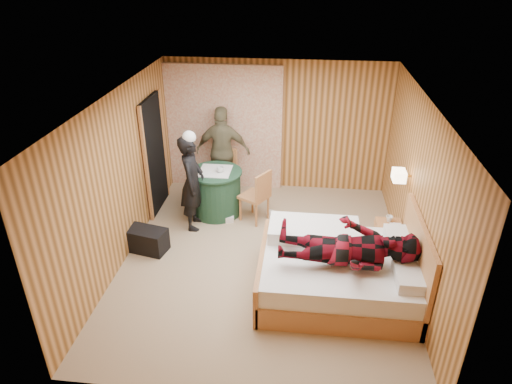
# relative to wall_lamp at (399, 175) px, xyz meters

# --- Properties ---
(floor) EXTENTS (4.20, 5.00, 0.01)m
(floor) POSITION_rel_wall_lamp_xyz_m (-1.92, -0.45, -1.30)
(floor) COLOR #9D8A67
(floor) RESTS_ON ground
(ceiling) EXTENTS (4.20, 5.00, 0.01)m
(ceiling) POSITION_rel_wall_lamp_xyz_m (-1.92, -0.45, 1.20)
(ceiling) COLOR white
(ceiling) RESTS_ON wall_back
(wall_back) EXTENTS (4.20, 0.02, 2.50)m
(wall_back) POSITION_rel_wall_lamp_xyz_m (-1.92, 2.05, -0.05)
(wall_back) COLOR tan
(wall_back) RESTS_ON floor
(wall_left) EXTENTS (0.02, 5.00, 2.50)m
(wall_left) POSITION_rel_wall_lamp_xyz_m (-4.02, -0.45, -0.05)
(wall_left) COLOR tan
(wall_left) RESTS_ON floor
(wall_right) EXTENTS (0.02, 5.00, 2.50)m
(wall_right) POSITION_rel_wall_lamp_xyz_m (0.18, -0.45, -0.05)
(wall_right) COLOR tan
(wall_right) RESTS_ON floor
(curtain) EXTENTS (2.20, 0.08, 2.40)m
(curtain) POSITION_rel_wall_lamp_xyz_m (-2.92, 1.98, -0.10)
(curtain) COLOR silver
(curtain) RESTS_ON floor
(doorway) EXTENTS (0.06, 0.90, 2.05)m
(doorway) POSITION_rel_wall_lamp_xyz_m (-3.98, 0.95, -0.28)
(doorway) COLOR black
(doorway) RESTS_ON floor
(wall_lamp) EXTENTS (0.26, 0.24, 0.16)m
(wall_lamp) POSITION_rel_wall_lamp_xyz_m (0.00, 0.00, 0.00)
(wall_lamp) COLOR gold
(wall_lamp) RESTS_ON wall_right
(bed) EXTENTS (2.14, 1.69, 1.16)m
(bed) POSITION_rel_wall_lamp_xyz_m (-0.80, -1.08, -0.97)
(bed) COLOR tan
(bed) RESTS_ON floor
(nightstand) EXTENTS (0.40, 0.54, 0.52)m
(nightstand) POSITION_rel_wall_lamp_xyz_m (-0.04, -0.14, -1.03)
(nightstand) COLOR tan
(nightstand) RESTS_ON floor
(round_table) EXTENTS (0.93, 0.93, 0.83)m
(round_table) POSITION_rel_wall_lamp_xyz_m (-2.90, 0.86, -0.88)
(round_table) COLOR #20462D
(round_table) RESTS_ON floor
(chair_far) EXTENTS (0.54, 0.54, 0.93)m
(chair_far) POSITION_rel_wall_lamp_xyz_m (-2.87, 1.58, -0.76)
(chair_far) COLOR tan
(chair_far) RESTS_ON floor
(chair_near) EXTENTS (0.58, 0.58, 0.94)m
(chair_near) POSITION_rel_wall_lamp_xyz_m (-2.13, 0.65, -0.75)
(chair_near) COLOR tan
(chair_near) RESTS_ON floor
(duffel_bag) EXTENTS (0.71, 0.48, 0.37)m
(duffel_bag) POSITION_rel_wall_lamp_xyz_m (-3.77, -0.43, -1.11)
(duffel_bag) COLOR black
(duffel_bag) RESTS_ON floor
(sneaker_left) EXTENTS (0.25, 0.14, 0.11)m
(sneaker_left) POSITION_rel_wall_lamp_xyz_m (-2.66, 0.54, -1.25)
(sneaker_left) COLOR silver
(sneaker_left) RESTS_ON floor
(sneaker_right) EXTENTS (0.29, 0.20, 0.12)m
(sneaker_right) POSITION_rel_wall_lamp_xyz_m (-1.84, 0.76, -1.24)
(sneaker_right) COLOR silver
(sneaker_right) RESTS_ON floor
(woman_standing) EXTENTS (0.42, 0.62, 1.64)m
(woman_standing) POSITION_rel_wall_lamp_xyz_m (-3.18, 0.37, -0.48)
(woman_standing) COLOR black
(woman_standing) RESTS_ON floor
(man_at_table) EXTENTS (1.01, 0.42, 1.72)m
(man_at_table) POSITION_rel_wall_lamp_xyz_m (-2.90, 1.64, -0.44)
(man_at_table) COLOR #6D6648
(man_at_table) RESTS_ON floor
(man_on_bed) EXTENTS (0.86, 0.67, 1.77)m
(man_on_bed) POSITION_rel_wall_lamp_xyz_m (-0.77, -1.31, -0.29)
(man_on_bed) COLOR maroon
(man_on_bed) RESTS_ON bed
(book_lower) EXTENTS (0.17, 0.23, 0.02)m
(book_lower) POSITION_rel_wall_lamp_xyz_m (-0.04, -0.19, -0.77)
(book_lower) COLOR silver
(book_lower) RESTS_ON nightstand
(book_upper) EXTENTS (0.25, 0.27, 0.02)m
(book_upper) POSITION_rel_wall_lamp_xyz_m (-0.04, -0.19, -0.75)
(book_upper) COLOR silver
(book_upper) RESTS_ON nightstand
(cup_nightstand) EXTENTS (0.12, 0.12, 0.09)m
(cup_nightstand) POSITION_rel_wall_lamp_xyz_m (-0.04, -0.01, -0.73)
(cup_nightstand) COLOR silver
(cup_nightstand) RESTS_ON nightstand
(cup_table) EXTENTS (0.15, 0.15, 0.10)m
(cup_table) POSITION_rel_wall_lamp_xyz_m (-2.80, 0.81, -0.43)
(cup_table) COLOR silver
(cup_table) RESTS_ON round_table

